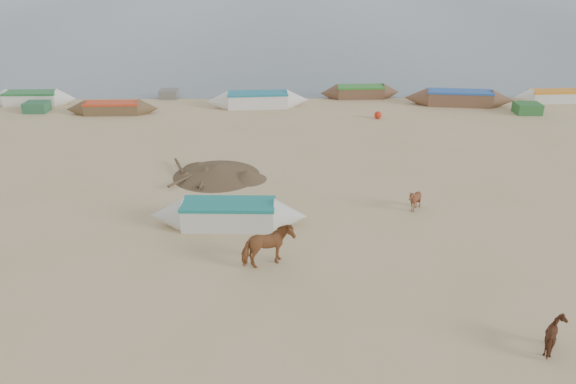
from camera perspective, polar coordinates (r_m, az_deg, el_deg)
The scene contains 9 objects.
ground at distance 17.98m, azimuth 0.21°, elevation -8.09°, with size 140.00×140.00×0.00m, color tan.
sea at distance 97.72m, azimuth -0.80°, elevation 18.23°, with size 160.00×160.00×0.00m, color slate.
cow_adult at distance 17.95m, azimuth -2.08°, elevation -5.54°, with size 0.76×1.67×1.41m, color brown.
calf_front at distance 22.26m, azimuth 12.74°, elevation -0.78°, with size 0.74×0.83×0.91m, color brown.
calf_right at distance 16.10m, azimuth 25.65°, elevation -13.14°, with size 0.89×0.76×0.89m, color brown.
near_canoe at distance 20.63m, azimuth -6.05°, elevation -2.28°, with size 5.74×1.30×0.94m, color silver, non-canonical shape.
debris_pile at distance 25.33m, azimuth -7.29°, elevation 2.19°, with size 3.91×3.91×0.50m, color brown.
waterline_canoes at distance 36.58m, azimuth 1.13°, elevation 9.45°, with size 61.68×5.11×0.95m.
beach_clutter at distance 36.35m, azimuth 4.60°, elevation 9.07°, with size 44.76×5.97×0.64m.
Camera 1 is at (-0.32, -15.26, 9.50)m, focal length 35.00 mm.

